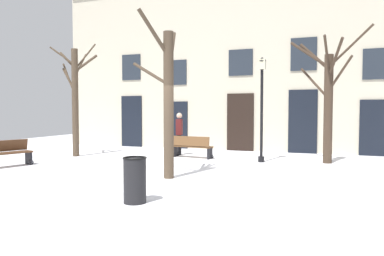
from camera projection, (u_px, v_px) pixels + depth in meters
ground_plane at (172, 181)px, 9.55m from camera, size 28.87×28.87×0.00m
building_facade at (240, 59)px, 16.66m from camera, size 18.05×0.60×8.22m
tree_right_of_center at (168, 97)px, 9.90m from camera, size 1.38×1.74×4.43m
tree_center at (75, 96)px, 14.60m from camera, size 1.70×1.20×4.54m
tree_foreground at (328, 99)px, 12.65m from camera, size 2.68×1.81×4.65m
streetlamp at (262, 98)px, 12.92m from camera, size 0.30×0.30×3.70m
litter_bin at (135, 180)px, 7.30m from camera, size 0.48×0.48×0.92m
bench_near_center_tree at (4, 153)px, 11.84m from camera, size 0.97×1.77×0.87m
bench_by_litter_bin at (191, 146)px, 14.12m from camera, size 1.69×0.65×0.85m
person_near_bench at (179, 132)px, 15.02m from camera, size 0.29×0.42×1.73m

